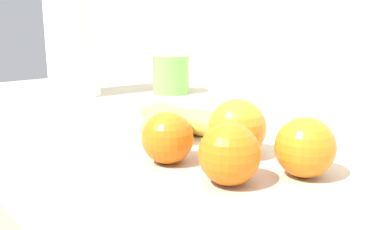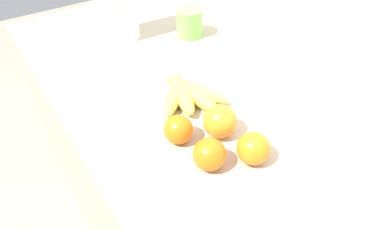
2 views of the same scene
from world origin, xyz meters
name	(u,v)px [view 2 (image 2 of 2)]	position (x,y,z in m)	size (l,w,h in m)	color
counter	(206,217)	(0.00, 0.00, 0.43)	(1.63, 0.61, 0.86)	#ADA08C
wall_back	(291,128)	(0.00, 0.34, 0.65)	(2.03, 0.06, 1.30)	silver
banana_bunch	(186,94)	(-0.09, -0.01, 0.88)	(0.22, 0.19, 0.04)	#DCC64C
orange_center	(210,154)	(0.12, -0.10, 0.90)	(0.07, 0.07, 0.07)	orange
orange_right	(253,148)	(0.16, -0.01, 0.90)	(0.07, 0.07, 0.07)	orange
orange_back_left	(220,121)	(0.06, -0.02, 0.90)	(0.08, 0.08, 0.08)	orange
orange_back_right	(178,130)	(0.03, -0.11, 0.89)	(0.07, 0.07, 0.07)	orange
mug	(190,23)	(-0.38, 0.19, 0.91)	(0.09, 0.09, 0.09)	#79BF56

